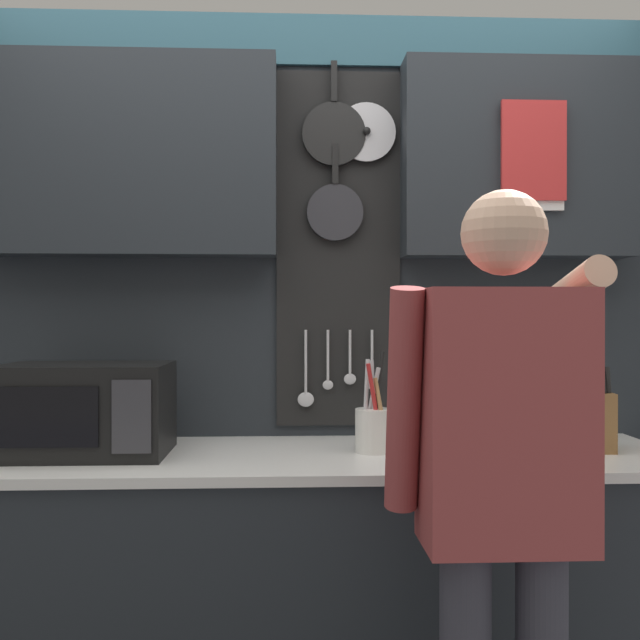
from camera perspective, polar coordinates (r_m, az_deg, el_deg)
base_cabinet_counter at (r=2.45m, az=-0.51°, el=-21.01°), size 2.34×0.68×0.90m
back_wall_unit at (r=2.59m, az=-0.87°, el=4.56°), size 2.91×0.23×2.44m
microwave at (r=2.39m, az=-18.25°, el=-6.81°), size 0.52×0.35×0.29m
knife_block at (r=2.51m, az=20.96°, el=-7.48°), size 0.12×0.16×0.28m
utensil_crock at (r=2.33m, az=4.28°, el=-8.50°), size 0.12×0.12×0.33m
person at (r=1.76m, az=14.38°, el=-11.76°), size 0.54×0.64×1.63m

